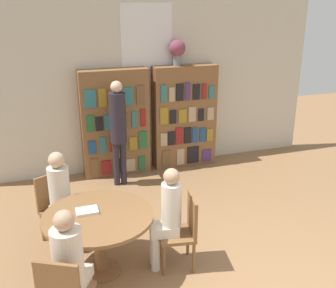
{
  "coord_description": "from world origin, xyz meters",
  "views": [
    {
      "loc": [
        -1.86,
        -2.66,
        2.9
      ],
      "look_at": [
        -0.22,
        2.2,
        1.05
      ],
      "focal_mm": 42.0,
      "sensor_mm": 36.0,
      "label": 1
    }
  ],
  "objects_px": {
    "chair_far_side": "(183,228)",
    "bookshelf_right": "(184,117)",
    "seated_reader_back": "(70,260)",
    "bookshelf_left": "(115,123)",
    "reading_table": "(99,224)",
    "librarian_standing": "(118,124)",
    "chair_left_side": "(56,205)",
    "flower_vase": "(177,50)",
    "seated_reader_left": "(62,194)",
    "seated_reader_right": "(167,214)"
  },
  "relations": [
    {
      "from": "chair_far_side",
      "to": "bookshelf_right",
      "type": "bearing_deg",
      "value": -10.79
    },
    {
      "from": "flower_vase",
      "to": "seated_reader_back",
      "type": "bearing_deg",
      "value": -123.6
    },
    {
      "from": "seated_reader_left",
      "to": "flower_vase",
      "type": "bearing_deg",
      "value": -163.51
    },
    {
      "from": "reading_table",
      "to": "seated_reader_left",
      "type": "relative_size",
      "value": 0.98
    },
    {
      "from": "chair_left_side",
      "to": "seated_reader_back",
      "type": "relative_size",
      "value": 0.71
    },
    {
      "from": "bookshelf_left",
      "to": "librarian_standing",
      "type": "relative_size",
      "value": 1.06
    },
    {
      "from": "seated_reader_back",
      "to": "bookshelf_left",
      "type": "bearing_deg",
      "value": 100.06
    },
    {
      "from": "flower_vase",
      "to": "chair_far_side",
      "type": "xyz_separation_m",
      "value": [
        -0.96,
        -2.87,
        -1.65
      ]
    },
    {
      "from": "bookshelf_left",
      "to": "chair_far_side",
      "type": "bearing_deg",
      "value": -86.3
    },
    {
      "from": "chair_far_side",
      "to": "seated_reader_right",
      "type": "height_order",
      "value": "seated_reader_right"
    },
    {
      "from": "bookshelf_left",
      "to": "seated_reader_right",
      "type": "distance_m",
      "value": 2.85
    },
    {
      "from": "reading_table",
      "to": "seated_reader_back",
      "type": "relative_size",
      "value": 0.98
    },
    {
      "from": "bookshelf_left",
      "to": "seated_reader_left",
      "type": "relative_size",
      "value": 1.5
    },
    {
      "from": "bookshelf_left",
      "to": "reading_table",
      "type": "xyz_separation_m",
      "value": [
        -0.74,
        -2.7,
        -0.31
      ]
    },
    {
      "from": "flower_vase",
      "to": "seated_reader_left",
      "type": "height_order",
      "value": "flower_vase"
    },
    {
      "from": "librarian_standing",
      "to": "chair_left_side",
      "type": "bearing_deg",
      "value": -129.36
    },
    {
      "from": "flower_vase",
      "to": "seated_reader_left",
      "type": "relative_size",
      "value": 0.36
    },
    {
      "from": "chair_left_side",
      "to": "seated_reader_left",
      "type": "distance_m",
      "value": 0.28
    },
    {
      "from": "flower_vase",
      "to": "seated_reader_left",
      "type": "distance_m",
      "value": 3.32
    },
    {
      "from": "bookshelf_left",
      "to": "flower_vase",
      "type": "bearing_deg",
      "value": 0.24
    },
    {
      "from": "bookshelf_right",
      "to": "flower_vase",
      "type": "relative_size",
      "value": 4.21
    },
    {
      "from": "bookshelf_right",
      "to": "flower_vase",
      "type": "height_order",
      "value": "flower_vase"
    },
    {
      "from": "seated_reader_left",
      "to": "chair_left_side",
      "type": "bearing_deg",
      "value": -90.0
    },
    {
      "from": "chair_left_side",
      "to": "bookshelf_right",
      "type": "bearing_deg",
      "value": -168.61
    },
    {
      "from": "librarian_standing",
      "to": "seated_reader_right",
      "type": "bearing_deg",
      "value": -88.84
    },
    {
      "from": "seated_reader_left",
      "to": "librarian_standing",
      "type": "height_order",
      "value": "librarian_standing"
    },
    {
      "from": "flower_vase",
      "to": "seated_reader_right",
      "type": "height_order",
      "value": "flower_vase"
    },
    {
      "from": "bookshelf_left",
      "to": "seated_reader_right",
      "type": "relative_size",
      "value": 1.52
    },
    {
      "from": "bookshelf_left",
      "to": "seated_reader_back",
      "type": "relative_size",
      "value": 1.51
    },
    {
      "from": "bookshelf_left",
      "to": "librarian_standing",
      "type": "bearing_deg",
      "value": -95.21
    },
    {
      "from": "librarian_standing",
      "to": "bookshelf_right",
      "type": "bearing_deg",
      "value": 20.61
    },
    {
      "from": "bookshelf_left",
      "to": "chair_left_side",
      "type": "height_order",
      "value": "bookshelf_left"
    },
    {
      "from": "bookshelf_right",
      "to": "flower_vase",
      "type": "bearing_deg",
      "value": 178.05
    },
    {
      "from": "chair_far_side",
      "to": "reading_table",
      "type": "bearing_deg",
      "value": 90.0
    },
    {
      "from": "chair_left_side",
      "to": "reading_table",
      "type": "bearing_deg",
      "value": 90.0
    },
    {
      "from": "bookshelf_right",
      "to": "chair_left_side",
      "type": "relative_size",
      "value": 2.12
    },
    {
      "from": "reading_table",
      "to": "seated_reader_right",
      "type": "height_order",
      "value": "seated_reader_right"
    },
    {
      "from": "chair_far_side",
      "to": "seated_reader_back",
      "type": "relative_size",
      "value": 0.71
    },
    {
      "from": "flower_vase",
      "to": "seated_reader_back",
      "type": "relative_size",
      "value": 0.36
    },
    {
      "from": "reading_table",
      "to": "chair_far_side",
      "type": "bearing_deg",
      "value": -10.19
    },
    {
      "from": "bookshelf_right",
      "to": "flower_vase",
      "type": "xyz_separation_m",
      "value": [
        -0.14,
        0.0,
        1.2
      ]
    },
    {
      "from": "bookshelf_left",
      "to": "flower_vase",
      "type": "distance_m",
      "value": 1.66
    },
    {
      "from": "bookshelf_left",
      "to": "reading_table",
      "type": "bearing_deg",
      "value": -105.38
    },
    {
      "from": "chair_far_side",
      "to": "librarian_standing",
      "type": "height_order",
      "value": "librarian_standing"
    },
    {
      "from": "reading_table",
      "to": "chair_far_side",
      "type": "height_order",
      "value": "chair_far_side"
    },
    {
      "from": "bookshelf_left",
      "to": "bookshelf_right",
      "type": "height_order",
      "value": "same"
    },
    {
      "from": "seated_reader_back",
      "to": "chair_left_side",
      "type": "bearing_deg",
      "value": 120.01
    },
    {
      "from": "chair_far_side",
      "to": "seated_reader_left",
      "type": "height_order",
      "value": "seated_reader_left"
    },
    {
      "from": "chair_left_side",
      "to": "seated_reader_left",
      "type": "bearing_deg",
      "value": 90.0
    },
    {
      "from": "reading_table",
      "to": "bookshelf_left",
      "type": "bearing_deg",
      "value": 74.62
    }
  ]
}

